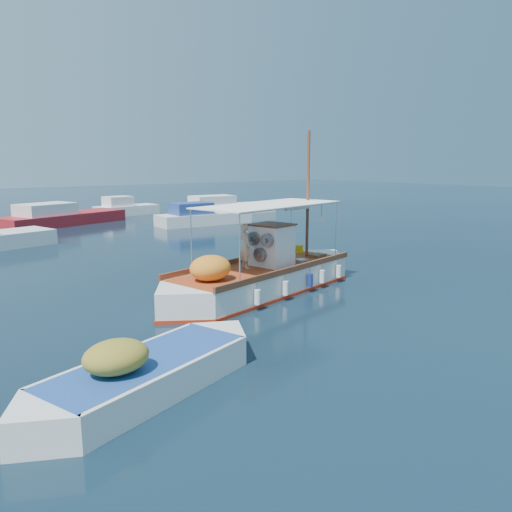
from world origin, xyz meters
TOP-DOWN VIEW (x-y plane):
  - ground at (0.00, 0.00)m, footprint 160.00×160.00m
  - fishing_caique at (-0.31, 0.57)m, footprint 9.19×3.92m
  - dinghy at (-6.85, -4.04)m, footprint 5.64×2.87m
  - bg_boat_n at (-0.18, 23.86)m, footprint 9.42×5.53m
  - bg_boat_ne at (7.89, 17.91)m, footprint 6.91×2.58m
  - bg_boat_e at (13.32, 23.22)m, footprint 8.98×3.16m
  - bg_boat_far_n at (6.19, 27.35)m, footprint 5.40×2.53m

SIDE VIEW (x-z plane):
  - ground at x=0.00m, z-range 0.00..0.00m
  - dinghy at x=-6.85m, z-range -0.42..1.02m
  - bg_boat_ne at x=7.89m, z-range -0.41..1.39m
  - bg_boat_e at x=13.32m, z-range -0.41..1.39m
  - bg_boat_far_n at x=6.19m, z-range -0.41..1.39m
  - bg_boat_n at x=-0.18m, z-range -0.41..1.39m
  - fishing_caique at x=-0.31m, z-range -2.36..3.37m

